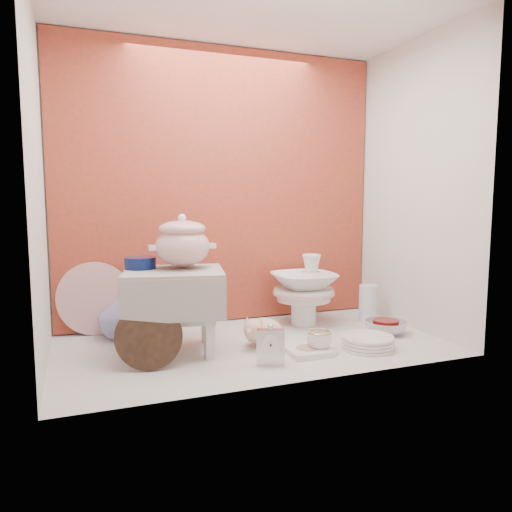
{
  "coord_description": "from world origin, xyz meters",
  "views": [
    {
      "loc": [
        -0.77,
        -2.08,
        0.69
      ],
      "look_at": [
        0.02,
        0.02,
        0.42
      ],
      "focal_mm": 33.85,
      "sensor_mm": 36.0,
      "label": 1
    }
  ],
  "objects_px": {
    "floral_platter": "(95,298)",
    "dinner_plate_stack": "(368,342)",
    "crystal_bowl": "(386,327)",
    "porcelain_tower": "(304,290)",
    "mantel_clock": "(271,345)",
    "plush_pig": "(263,331)",
    "blue_white_vase": "(123,313)",
    "soup_tureen": "(182,241)",
    "step_stool": "(175,311)",
    "gold_rim_teacup": "(319,340)"
  },
  "relations": [
    {
      "from": "blue_white_vase",
      "to": "dinner_plate_stack",
      "type": "distance_m",
      "value": 1.19
    },
    {
      "from": "plush_pig",
      "to": "gold_rim_teacup",
      "type": "distance_m",
      "value": 0.27
    },
    {
      "from": "mantel_clock",
      "to": "gold_rim_teacup",
      "type": "distance_m",
      "value": 0.28
    },
    {
      "from": "floral_platter",
      "to": "porcelain_tower",
      "type": "bearing_deg",
      "value": -10.25
    },
    {
      "from": "gold_rim_teacup",
      "to": "mantel_clock",
      "type": "bearing_deg",
      "value": -164.58
    },
    {
      "from": "step_stool",
      "to": "crystal_bowl",
      "type": "relative_size",
      "value": 2.03
    },
    {
      "from": "soup_tureen",
      "to": "gold_rim_teacup",
      "type": "height_order",
      "value": "soup_tureen"
    },
    {
      "from": "soup_tureen",
      "to": "mantel_clock",
      "type": "bearing_deg",
      "value": -50.42
    },
    {
      "from": "plush_pig",
      "to": "porcelain_tower",
      "type": "bearing_deg",
      "value": 22.97
    },
    {
      "from": "soup_tureen",
      "to": "porcelain_tower",
      "type": "height_order",
      "value": "soup_tureen"
    },
    {
      "from": "mantel_clock",
      "to": "dinner_plate_stack",
      "type": "relative_size",
      "value": 0.69
    },
    {
      "from": "dinner_plate_stack",
      "to": "porcelain_tower",
      "type": "height_order",
      "value": "porcelain_tower"
    },
    {
      "from": "crystal_bowl",
      "to": "porcelain_tower",
      "type": "relative_size",
      "value": 0.55
    },
    {
      "from": "soup_tureen",
      "to": "mantel_clock",
      "type": "xyz_separation_m",
      "value": [
        0.29,
        -0.35,
        -0.41
      ]
    },
    {
      "from": "porcelain_tower",
      "to": "mantel_clock",
      "type": "bearing_deg",
      "value": -127.73
    },
    {
      "from": "soup_tureen",
      "to": "plush_pig",
      "type": "height_order",
      "value": "soup_tureen"
    },
    {
      "from": "floral_platter",
      "to": "mantel_clock",
      "type": "xyz_separation_m",
      "value": [
        0.66,
        -0.73,
        -0.1
      ]
    },
    {
      "from": "gold_rim_teacup",
      "to": "floral_platter",
      "type": "bearing_deg",
      "value": 144.62
    },
    {
      "from": "porcelain_tower",
      "to": "floral_platter",
      "type": "bearing_deg",
      "value": 169.75
    },
    {
      "from": "step_stool",
      "to": "mantel_clock",
      "type": "relative_size",
      "value": 2.53
    },
    {
      "from": "floral_platter",
      "to": "plush_pig",
      "type": "xyz_separation_m",
      "value": [
        0.73,
        -0.47,
        -0.12
      ]
    },
    {
      "from": "floral_platter",
      "to": "porcelain_tower",
      "type": "height_order",
      "value": "porcelain_tower"
    },
    {
      "from": "floral_platter",
      "to": "dinner_plate_stack",
      "type": "distance_m",
      "value": 1.36
    },
    {
      "from": "step_stool",
      "to": "blue_white_vase",
      "type": "xyz_separation_m",
      "value": [
        -0.2,
        0.31,
        -0.06
      ]
    },
    {
      "from": "blue_white_vase",
      "to": "dinner_plate_stack",
      "type": "height_order",
      "value": "blue_white_vase"
    },
    {
      "from": "porcelain_tower",
      "to": "soup_tureen",
      "type": "bearing_deg",
      "value": -165.02
    },
    {
      "from": "blue_white_vase",
      "to": "crystal_bowl",
      "type": "distance_m",
      "value": 1.33
    },
    {
      "from": "plush_pig",
      "to": "floral_platter",
      "type": "bearing_deg",
      "value": 131.57
    },
    {
      "from": "soup_tureen",
      "to": "floral_platter",
      "type": "height_order",
      "value": "soup_tureen"
    },
    {
      "from": "step_stool",
      "to": "crystal_bowl",
      "type": "height_order",
      "value": "step_stool"
    },
    {
      "from": "crystal_bowl",
      "to": "porcelain_tower",
      "type": "height_order",
      "value": "porcelain_tower"
    },
    {
      "from": "gold_rim_teacup",
      "to": "porcelain_tower",
      "type": "bearing_deg",
      "value": 72.14
    },
    {
      "from": "mantel_clock",
      "to": "porcelain_tower",
      "type": "xyz_separation_m",
      "value": [
        0.41,
        0.54,
        0.11
      ]
    },
    {
      "from": "floral_platter",
      "to": "mantel_clock",
      "type": "relative_size",
      "value": 2.19
    },
    {
      "from": "mantel_clock",
      "to": "plush_pig",
      "type": "bearing_deg",
      "value": 96.46
    },
    {
      "from": "mantel_clock",
      "to": "plush_pig",
      "type": "relative_size",
      "value": 0.72
    },
    {
      "from": "soup_tureen",
      "to": "blue_white_vase",
      "type": "relative_size",
      "value": 1.15
    },
    {
      "from": "floral_platter",
      "to": "porcelain_tower",
      "type": "xyz_separation_m",
      "value": [
        1.07,
        -0.19,
        0.01
      ]
    },
    {
      "from": "soup_tureen",
      "to": "floral_platter",
      "type": "bearing_deg",
      "value": 134.22
    },
    {
      "from": "floral_platter",
      "to": "gold_rim_teacup",
      "type": "relative_size",
      "value": 3.34
    },
    {
      "from": "soup_tureen",
      "to": "crystal_bowl",
      "type": "height_order",
      "value": "soup_tureen"
    },
    {
      "from": "soup_tureen",
      "to": "gold_rim_teacup",
      "type": "distance_m",
      "value": 0.76
    },
    {
      "from": "gold_rim_teacup",
      "to": "dinner_plate_stack",
      "type": "relative_size",
      "value": 0.45
    },
    {
      "from": "mantel_clock",
      "to": "blue_white_vase",
      "type": "bearing_deg",
      "value": 152.03
    },
    {
      "from": "porcelain_tower",
      "to": "gold_rim_teacup",
      "type": "bearing_deg",
      "value": -107.86
    },
    {
      "from": "mantel_clock",
      "to": "soup_tureen",
      "type": "bearing_deg",
      "value": 151.03
    },
    {
      "from": "blue_white_vase",
      "to": "crystal_bowl",
      "type": "xyz_separation_m",
      "value": [
        1.26,
        -0.4,
        -0.09
      ]
    },
    {
      "from": "step_stool",
      "to": "soup_tureen",
      "type": "height_order",
      "value": "soup_tureen"
    },
    {
      "from": "floral_platter",
      "to": "blue_white_vase",
      "type": "bearing_deg",
      "value": -40.35
    },
    {
      "from": "step_stool",
      "to": "gold_rim_teacup",
      "type": "bearing_deg",
      "value": -10.15
    }
  ]
}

